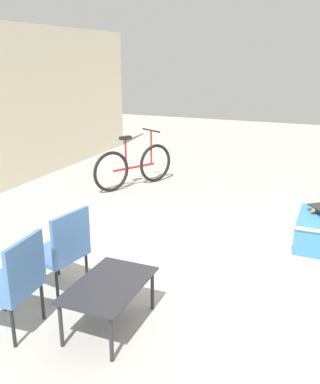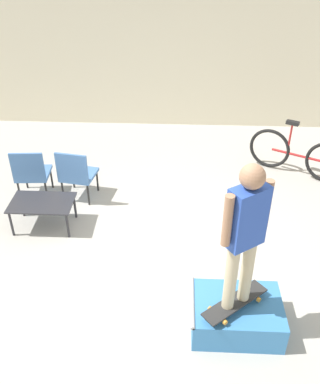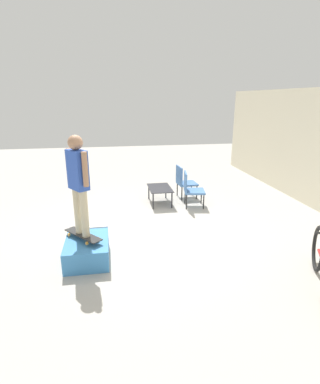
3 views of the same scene
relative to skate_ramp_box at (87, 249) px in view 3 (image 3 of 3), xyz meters
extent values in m
plane|color=#B7B2A8|center=(-1.04, 1.13, -0.19)|extent=(24.00, 24.00, 0.00)
cube|color=#3D84C6|center=(0.00, 0.00, 0.00)|extent=(1.02, 0.74, 0.37)
cylinder|color=#B7B7BC|center=(-0.50, 0.00, 0.18)|extent=(0.05, 0.74, 0.05)
cube|color=#2D2D2D|center=(-0.04, -0.06, 0.27)|extent=(0.77, 0.69, 0.02)
cylinder|color=gold|center=(0.09, 0.20, 0.24)|extent=(0.06, 0.06, 0.05)
cylinder|color=gold|center=(0.23, 0.02, 0.24)|extent=(0.06, 0.06, 0.05)
cylinder|color=gold|center=(-0.31, -0.14, 0.24)|extent=(0.06, 0.06, 0.05)
cylinder|color=gold|center=(-0.17, -0.31, 0.24)|extent=(0.06, 0.06, 0.05)
cylinder|color=#C6B793|center=(-0.13, -0.12, 0.69)|extent=(0.13, 0.13, 0.82)
cylinder|color=#C6B793|center=(0.05, 0.01, 0.69)|extent=(0.13, 0.13, 0.82)
cube|color=#2D51B7|center=(-0.04, -0.06, 1.43)|extent=(0.43, 0.38, 0.65)
cylinder|color=#A87A5B|center=(-0.24, -0.19, 1.48)|extent=(0.09, 0.09, 0.55)
cylinder|color=#A87A5B|center=(0.16, 0.08, 1.48)|extent=(0.09, 0.09, 0.55)
sphere|color=#A87A5B|center=(-0.04, -0.06, 1.88)|extent=(0.24, 0.24, 0.24)
cube|color=#2D2D33|center=(-2.71, 1.76, 0.25)|extent=(0.93, 0.59, 0.02)
cylinder|color=#2D2D33|center=(-3.12, 1.52, 0.03)|extent=(0.04, 0.04, 0.43)
cylinder|color=#2D2D33|center=(-2.29, 1.52, 0.03)|extent=(0.04, 0.04, 0.43)
cylinder|color=#2D2D33|center=(-3.12, 2.01, 0.03)|extent=(0.04, 0.04, 0.43)
cylinder|color=#2D2D33|center=(-2.29, 2.01, 0.03)|extent=(0.04, 0.04, 0.43)
cylinder|color=black|center=(-2.88, 2.85, 0.01)|extent=(0.03, 0.03, 0.39)
cylinder|color=black|center=(-3.32, 2.82, 0.01)|extent=(0.03, 0.03, 0.39)
cylinder|color=black|center=(-2.85, 2.41, 0.01)|extent=(0.03, 0.03, 0.39)
cylinder|color=black|center=(-3.29, 2.38, 0.01)|extent=(0.03, 0.03, 0.39)
cube|color=#4C7AB7|center=(-3.09, 2.62, 0.23)|extent=(0.56, 0.56, 0.05)
cube|color=#4C7AB7|center=(-3.07, 2.38, 0.49)|extent=(0.52, 0.08, 0.48)
cylinder|color=black|center=(-2.07, 2.80, 0.01)|extent=(0.03, 0.03, 0.39)
cylinder|color=black|center=(-2.51, 2.87, 0.01)|extent=(0.03, 0.03, 0.39)
cylinder|color=black|center=(-2.15, 2.36, 0.01)|extent=(0.03, 0.03, 0.39)
cylinder|color=black|center=(-2.58, 2.44, 0.01)|extent=(0.03, 0.03, 0.39)
cube|color=#4C7AB7|center=(-2.33, 2.62, 0.23)|extent=(0.60, 0.60, 0.05)
cube|color=#4C7AB7|center=(-2.37, 2.38, 0.49)|extent=(0.52, 0.13, 0.48)
torus|color=black|center=(0.97, 3.77, 0.19)|extent=(0.70, 0.41, 0.76)
camera|label=1|loc=(-5.69, 0.01, 2.22)|focal=40.00mm
camera|label=2|loc=(-0.71, -3.34, 3.85)|focal=40.00mm
camera|label=3|loc=(4.88, 0.46, 2.55)|focal=28.00mm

